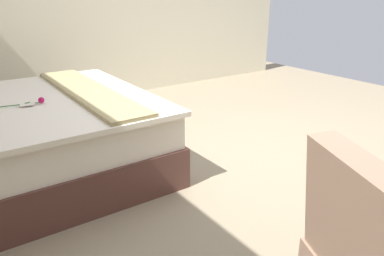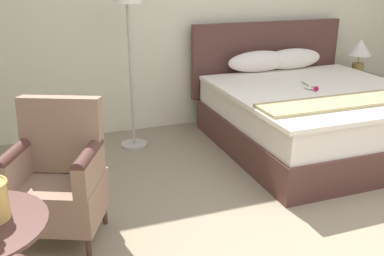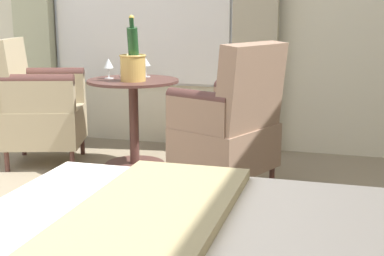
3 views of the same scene
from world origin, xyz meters
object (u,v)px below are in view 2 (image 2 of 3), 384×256
floor_lamp_brass (128,14)px  armchair_by_window (58,178)px  bed (310,113)px  nightstand (354,94)px  bedside_lamp (360,50)px

floor_lamp_brass → armchair_by_window: bearing=-119.9°
bed → armchair_by_window: bearing=-162.0°
bed → nightstand: size_ratio=3.91×
bed → armchair_by_window: (-2.59, -0.84, 0.09)m
bedside_lamp → armchair_by_window: size_ratio=0.45×
bed → bedside_lamp: bearing=31.3°
nightstand → floor_lamp_brass: size_ratio=0.31×
armchair_by_window → bed: bearing=18.0°
bed → nightstand: bed is taller
armchair_by_window → bedside_lamp: bearing=22.4°
nightstand → armchair_by_window: armchair_by_window is taller
floor_lamp_brass → bed: bearing=-18.9°
bedside_lamp → armchair_by_window: armchair_by_window is taller
nightstand → bedside_lamp: (-0.00, 0.00, 0.57)m
bed → bedside_lamp: size_ratio=4.74×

